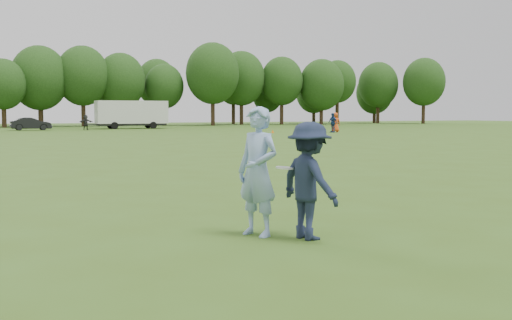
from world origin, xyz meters
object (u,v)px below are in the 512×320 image
at_px(player_far_d, 86,122).
at_px(cargo_trailer, 132,113).
at_px(player_far_b, 333,123).
at_px(car_f, 31,124).
at_px(player_far_c, 336,122).
at_px(thrower, 258,171).
at_px(field_cone, 273,131).
at_px(defender, 309,181).

bearing_deg(player_far_d, cargo_trailer, 15.89).
relative_size(player_far_b, cargo_trailer, 0.20).
relative_size(player_far_d, cargo_trailer, 0.18).
bearing_deg(car_f, player_far_c, -128.85).
bearing_deg(thrower, player_far_b, 122.10).
relative_size(player_far_c, field_cone, 6.23).
bearing_deg(player_far_d, thrower, -111.74).
bearing_deg(player_far_b, player_far_c, 120.48).
height_order(defender, car_f, defender).
bearing_deg(field_cone, thrower, -116.06).
xyz_separation_m(player_far_b, player_far_d, (-19.92, 17.16, -0.09)).
height_order(player_far_d, car_f, player_far_d).
distance_m(thrower, player_far_c, 48.39).
bearing_deg(thrower, field_cone, 128.88).
bearing_deg(defender, player_far_b, -42.41).
bearing_deg(thrower, player_far_c, 121.80).
height_order(defender, player_far_d, defender).
distance_m(thrower, player_far_b, 47.40).
distance_m(player_far_b, player_far_c, 1.01).
relative_size(player_far_c, player_far_d, 1.14).
distance_m(defender, field_cone, 45.68).
height_order(player_far_c, car_f, player_far_c).
xyz_separation_m(thrower, car_f, (0.43, 58.56, -0.32)).
height_order(player_far_d, cargo_trailer, cargo_trailer).
distance_m(defender, car_f, 59.10).
bearing_deg(player_far_c, player_far_d, -20.67).
distance_m(car_f, cargo_trailer, 11.24).
distance_m(player_far_c, player_far_d, 26.42).
xyz_separation_m(defender, player_far_d, (5.19, 57.52, -0.06)).
xyz_separation_m(thrower, cargo_trailer, (11.45, 60.49, 0.79)).
height_order(player_far_c, player_far_d, player_far_c).
distance_m(thrower, field_cone, 45.46).
xyz_separation_m(thrower, player_far_b, (25.71, 39.82, -0.07)).
xyz_separation_m(player_far_c, player_far_d, (-20.66, 16.47, -0.12)).
relative_size(thrower, player_far_c, 1.06).
bearing_deg(player_far_d, player_far_b, -56.67).
relative_size(player_far_c, cargo_trailer, 0.21).
relative_size(thrower, player_far_b, 1.08).
height_order(player_far_b, player_far_c, player_far_c).
xyz_separation_m(player_far_d, car_f, (-5.36, 1.58, -0.15)).
distance_m(car_f, field_cone, 26.39).
bearing_deg(thrower, defender, 23.09).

